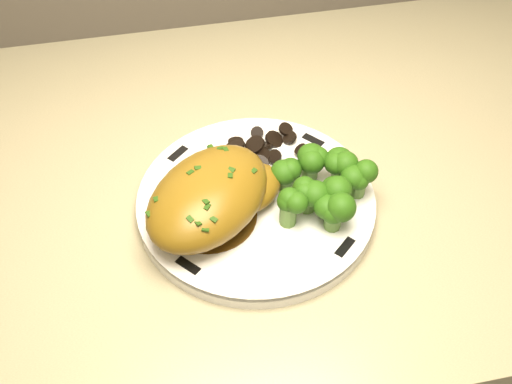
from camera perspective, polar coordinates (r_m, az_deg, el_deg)
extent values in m
cube|color=brown|center=(1.12, -4.80, -13.80)|extent=(1.87, 0.61, 0.80)
cube|color=tan|center=(0.78, -6.69, 0.76)|extent=(1.92, 0.63, 0.03)
cylinder|color=silver|center=(0.72, 0.00, -1.00)|extent=(0.35, 0.35, 0.02)
cube|color=black|center=(0.79, 5.10, 4.61)|extent=(0.03, 0.03, 0.00)
cube|color=black|center=(0.77, -6.96, 3.39)|extent=(0.03, 0.03, 0.00)
cube|color=black|center=(0.66, -6.07, -6.54)|extent=(0.03, 0.03, 0.00)
cube|color=black|center=(0.68, 7.91, -4.89)|extent=(0.03, 0.03, 0.00)
cylinder|color=#3F280B|center=(0.70, -4.16, -2.13)|extent=(0.10, 0.10, 0.00)
ellipsoid|color=brown|center=(0.68, -4.30, -0.45)|extent=(0.19, 0.19, 0.06)
ellipsoid|color=brown|center=(0.70, -0.30, 0.35)|extent=(0.09, 0.09, 0.03)
cube|color=#1E3D0C|center=(0.64, -7.36, -1.47)|extent=(0.01, 0.01, 0.00)
cube|color=#1E3D0C|center=(0.64, -6.34, -0.15)|extent=(0.01, 0.01, 0.00)
cube|color=#1E3D0C|center=(0.65, -5.33, 1.00)|extent=(0.01, 0.01, 0.00)
cube|color=#1E3D0C|center=(0.66, -4.33, 2.02)|extent=(0.01, 0.01, 0.00)
cube|color=#1E3D0C|center=(0.67, -3.36, 2.89)|extent=(0.01, 0.01, 0.00)
cube|color=#1E3D0C|center=(0.69, -2.41, 3.59)|extent=(0.01, 0.01, 0.00)
cylinder|color=black|center=(0.77, 2.85, 3.87)|extent=(0.02, 0.02, 0.01)
cylinder|color=black|center=(0.77, 2.58, 4.43)|extent=(0.02, 0.02, 0.01)
cylinder|color=black|center=(0.78, 2.03, 4.89)|extent=(0.02, 0.02, 0.01)
cylinder|color=black|center=(0.78, 1.28, 4.70)|extent=(0.02, 0.02, 0.01)
cylinder|color=black|center=(0.78, 0.43, 4.90)|extent=(0.02, 0.02, 0.01)
cylinder|color=black|center=(0.78, -0.44, 4.95)|extent=(0.02, 0.02, 0.02)
cylinder|color=black|center=(0.78, -1.22, 4.35)|extent=(0.03, 0.03, 0.01)
cylinder|color=black|center=(0.77, -1.82, 4.17)|extent=(0.03, 0.03, 0.00)
cylinder|color=black|center=(0.76, -2.18, 3.93)|extent=(0.03, 0.03, 0.01)
cylinder|color=black|center=(0.76, -2.22, 3.15)|extent=(0.02, 0.02, 0.02)
cylinder|color=black|center=(0.75, -1.96, 2.94)|extent=(0.03, 0.03, 0.01)
cylinder|color=black|center=(0.75, -1.42, 2.81)|extent=(0.03, 0.03, 0.01)
cylinder|color=black|center=(0.75, -0.65, 2.28)|extent=(0.03, 0.03, 0.01)
cylinder|color=black|center=(0.75, 0.24, 2.44)|extent=(0.03, 0.03, 0.01)
cylinder|color=black|center=(0.75, 1.14, 2.75)|extent=(0.03, 0.02, 0.02)
cylinder|color=black|center=(0.75, 1.93, 2.66)|extent=(0.03, 0.03, 0.02)
cylinder|color=black|center=(0.76, 2.53, 3.20)|extent=(0.04, 0.04, 0.01)
cylinder|color=black|center=(0.76, 2.86, 3.80)|extent=(0.03, 0.03, 0.01)
cylinder|color=#547D35|center=(0.72, 2.70, 1.03)|extent=(0.02, 0.02, 0.02)
sphere|color=#163908|center=(0.71, 2.75, 1.93)|extent=(0.03, 0.03, 0.03)
cylinder|color=#547D35|center=(0.73, 4.82, 1.94)|extent=(0.02, 0.02, 0.02)
sphere|color=#163908|center=(0.72, 4.90, 2.84)|extent=(0.03, 0.03, 0.03)
cylinder|color=#547D35|center=(0.73, 7.42, 1.44)|extent=(0.02, 0.02, 0.02)
sphere|color=#163908|center=(0.72, 7.54, 2.33)|extent=(0.03, 0.03, 0.03)
cylinder|color=#547D35|center=(0.70, 4.57, -0.86)|extent=(0.02, 0.02, 0.02)
sphere|color=#163908|center=(0.69, 4.65, 0.04)|extent=(0.03, 0.03, 0.03)
cylinder|color=#547D35|center=(0.71, 7.45, -0.72)|extent=(0.02, 0.02, 0.02)
sphere|color=#163908|center=(0.69, 7.58, 0.17)|extent=(0.03, 0.03, 0.03)
cylinder|color=#547D35|center=(0.72, 9.02, 0.47)|extent=(0.02, 0.02, 0.02)
sphere|color=#163908|center=(0.71, 9.17, 1.36)|extent=(0.03, 0.03, 0.03)
cylinder|color=#547D35|center=(0.69, 2.86, -2.11)|extent=(0.02, 0.02, 0.02)
sphere|color=#163908|center=(0.67, 2.91, -1.22)|extent=(0.03, 0.03, 0.03)
cylinder|color=#547D35|center=(0.69, 6.84, -2.46)|extent=(0.02, 0.02, 0.02)
sphere|color=#163908|center=(0.67, 6.96, -1.58)|extent=(0.03, 0.03, 0.03)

